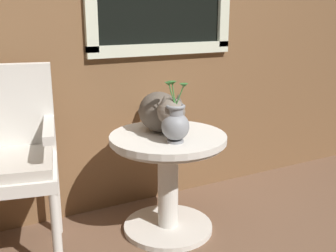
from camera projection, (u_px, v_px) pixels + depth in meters
ground_plane at (179, 252)px, 2.15m from camera, size 6.00×6.00×0.00m
wicker_side_table at (168, 166)px, 2.28m from camera, size 0.63×0.63×0.57m
wicker_chair at (4, 152)px, 2.00m from camera, size 0.58×0.57×0.96m
cat at (161, 112)px, 2.24m from camera, size 0.25×0.55×0.24m
pewter_vase_with_ivy at (175, 123)px, 2.08m from camera, size 0.14×0.14×0.31m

